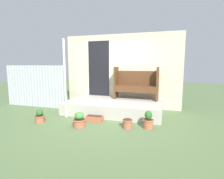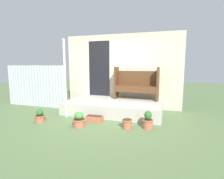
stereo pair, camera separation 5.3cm
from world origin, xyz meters
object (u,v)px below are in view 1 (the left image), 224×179
flower_pot_middle (79,120)px  bench (136,83)px  support_post (65,79)px  flower_pot_right (128,123)px  planter_box_rect (95,119)px  flower_pot_far_right (148,121)px  flower_pot_left (40,117)px

flower_pot_middle → bench: bearing=62.5°
support_post → flower_pot_right: 2.20m
support_post → planter_box_rect: (0.96, -0.14, -1.04)m
bench → flower_pot_right: 1.97m
flower_pot_right → flower_pot_far_right: size_ratio=0.60×
support_post → bench: bearing=38.2°
support_post → flower_pot_left: bearing=-124.5°
bench → flower_pot_left: (-2.24, -2.05, -0.77)m
bench → flower_pot_far_right: (0.58, -1.66, -0.73)m
support_post → flower_pot_right: size_ratio=8.58×
bench → flower_pot_middle: 2.43m
flower_pot_right → flower_pot_left: bearing=-174.1°
support_post → flower_pot_far_right: size_ratio=5.13×
bench → flower_pot_middle: (-1.06, -2.04, -0.76)m
flower_pot_left → flower_pot_middle: size_ratio=0.93×
flower_pot_left → flower_pot_far_right: size_ratio=0.79×
support_post → flower_pot_left: 1.23m
support_post → flower_pot_far_right: 2.58m
flower_pot_middle → planter_box_rect: flower_pot_middle is taller
flower_pot_middle → flower_pot_right: 1.19m
support_post → flower_pot_far_right: support_post is taller
bench → flower_pot_far_right: bearing=-69.6°
bench → planter_box_rect: bench is taller
flower_pot_right → flower_pot_far_right: 0.50m
flower_pot_left → flower_pot_far_right: bearing=7.8°
bench → flower_pot_middle: bearing=-116.3°
flower_pot_left → planter_box_rect: size_ratio=0.75×
bench → planter_box_rect: 1.98m
bench → flower_pot_left: bench is taller
flower_pot_middle → flower_pot_far_right: flower_pot_far_right is taller
flower_pot_middle → flower_pot_right: size_ratio=1.42×
flower_pot_right → planter_box_rect: size_ratio=0.57×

